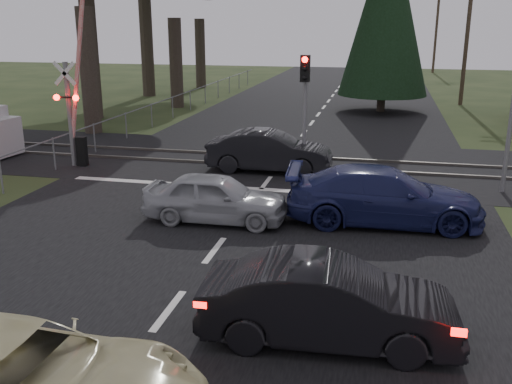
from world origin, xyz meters
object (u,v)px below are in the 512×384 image
(utility_pole_mid, at_px, (468,29))
(utility_pole_far, at_px, (437,26))
(dark_car_far, at_px, (270,151))
(traffic_signal_center, at_px, (305,93))
(blue_sedan, at_px, (384,196))
(crossing_signal, at_px, (75,111))
(dark_hatchback, at_px, (329,303))
(silver_car, at_px, (216,198))

(utility_pole_mid, relative_size, utility_pole_far, 1.00)
(dark_car_far, bearing_deg, utility_pole_far, -11.92)
(utility_pole_mid, bearing_deg, traffic_signal_center, -111.21)
(traffic_signal_center, height_order, blue_sedan, traffic_signal_center)
(crossing_signal, bearing_deg, traffic_signal_center, 6.15)
(dark_hatchback, bearing_deg, dark_car_far, 12.66)
(traffic_signal_center, height_order, utility_pole_mid, utility_pole_mid)
(utility_pole_mid, xyz_separation_m, silver_car, (-9.05, -25.00, -4.07))
(silver_car, distance_m, dark_car_far, 5.57)
(dark_hatchback, xyz_separation_m, silver_car, (-3.54, 5.38, -0.05))
(utility_pole_far, bearing_deg, utility_pole_mid, -90.00)
(utility_pole_mid, bearing_deg, dark_car_far, -114.11)
(crossing_signal, xyz_separation_m, blue_sedan, (11.11, -3.94, -1.31))
(crossing_signal, height_order, dark_hatchback, crossing_signal)
(dark_hatchback, bearing_deg, utility_pole_mid, -13.89)
(silver_car, xyz_separation_m, dark_car_far, (0.35, 5.56, 0.07))
(dark_hatchback, bearing_deg, blue_sedan, -11.36)
(traffic_signal_center, xyz_separation_m, utility_pole_mid, (7.50, 19.32, 1.92))
(dark_hatchback, height_order, dark_car_far, dark_car_far)
(dark_hatchback, height_order, blue_sedan, blue_sedan)
(utility_pole_mid, relative_size, silver_car, 2.34)
(blue_sedan, height_order, dark_car_far, blue_sedan)
(silver_car, bearing_deg, utility_pole_far, -11.28)
(traffic_signal_center, bearing_deg, dark_car_far, -174.47)
(crossing_signal, distance_m, blue_sedan, 11.87)
(crossing_signal, relative_size, blue_sedan, 1.35)
(utility_pole_mid, bearing_deg, crossing_signal, -127.97)
(crossing_signal, distance_m, utility_pole_far, 47.96)
(traffic_signal_center, xyz_separation_m, silver_car, (-1.55, -5.68, -2.15))
(crossing_signal, height_order, silver_car, crossing_signal)
(utility_pole_mid, bearing_deg, silver_car, -109.90)
(utility_pole_mid, height_order, utility_pole_far, same)
(crossing_signal, bearing_deg, utility_pole_mid, 52.03)
(traffic_signal_center, relative_size, blue_sedan, 0.80)
(crossing_signal, xyz_separation_m, dark_hatchback, (10.27, -10.16, -1.35))
(crossing_signal, relative_size, silver_car, 1.81)
(crossing_signal, xyz_separation_m, traffic_signal_center, (8.27, 0.89, 0.75))
(utility_pole_mid, relative_size, blue_sedan, 1.75)
(blue_sedan, xyz_separation_m, dark_car_far, (-4.04, 4.72, -0.02))
(dark_hatchback, distance_m, dark_car_far, 11.40)
(silver_car, height_order, blue_sedan, blue_sedan)
(silver_car, xyz_separation_m, blue_sedan, (4.39, 0.85, 0.09))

